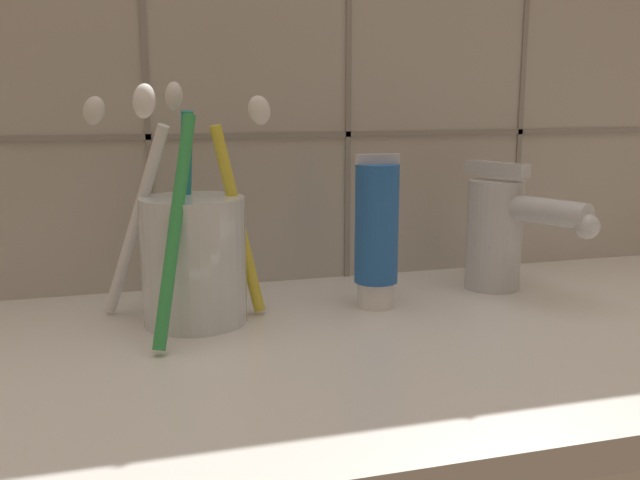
% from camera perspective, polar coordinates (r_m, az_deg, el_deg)
% --- Properties ---
extents(sink_counter, '(0.72, 0.36, 0.02)m').
position_cam_1_polar(sink_counter, '(0.53, 6.32, -8.55)').
color(sink_counter, silver).
rests_on(sink_counter, ground).
extents(tile_wall_backsplash, '(0.82, 0.02, 0.41)m').
position_cam_1_polar(tile_wall_backsplash, '(0.67, 0.55, 12.70)').
color(tile_wall_backsplash, '#B7B2A8').
rests_on(tile_wall_backsplash, ground).
extents(toothbrush_cup, '(0.14, 0.14, 0.18)m').
position_cam_1_polar(toothbrush_cup, '(0.55, -10.17, -1.04)').
color(toothbrush_cup, silver).
rests_on(toothbrush_cup, sink_counter).
extents(toothpaste_tube, '(0.04, 0.04, 0.13)m').
position_cam_1_polar(toothpaste_tube, '(0.58, 4.53, 0.56)').
color(toothpaste_tube, white).
rests_on(toothpaste_tube, sink_counter).
extents(sink_faucet, '(0.07, 0.12, 0.11)m').
position_cam_1_polar(sink_faucet, '(0.65, 14.42, 0.87)').
color(sink_faucet, silver).
rests_on(sink_faucet, sink_counter).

